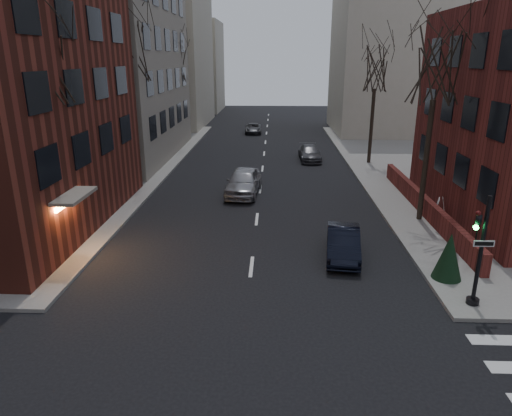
{
  "coord_description": "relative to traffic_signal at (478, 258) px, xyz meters",
  "views": [
    {
      "loc": [
        0.89,
        -5.59,
        8.45
      ],
      "look_at": [
        0.12,
        13.9,
        2.0
      ],
      "focal_mm": 32.0,
      "sensor_mm": 36.0,
      "label": 1
    }
  ],
  "objects": [
    {
      "name": "low_wall_right",
      "position": [
        1.36,
        10.01,
        -1.26
      ],
      "size": [
        0.35,
        16.0,
        1.0
      ],
      "primitive_type": "cube",
      "color": "maroon",
      "rests_on": "sidewalk_far_right"
    },
    {
      "name": "building_distant_la",
      "position": [
        -22.94,
        46.01,
        7.09
      ],
      "size": [
        14.0,
        16.0,
        18.0
      ],
      "primitive_type": "cube",
      "color": "#B7AD9B",
      "rests_on": "ground"
    },
    {
      "name": "building_distant_ra",
      "position": [
        7.06,
        41.01,
        6.09
      ],
      "size": [
        14.0,
        14.0,
        16.0
      ],
      "primitive_type": "cube",
      "color": "#B7AD9B",
      "rests_on": "ground"
    },
    {
      "name": "building_distant_lb",
      "position": [
        -20.94,
        63.01,
        5.09
      ],
      "size": [
        10.0,
        12.0,
        14.0
      ],
      "primitive_type": "cube",
      "color": "#B7AD9B",
      "rests_on": "ground"
    },
    {
      "name": "traffic_signal",
      "position": [
        0.0,
        0.0,
        0.0
      ],
      "size": [
        0.76,
        0.44,
        4.0
      ],
      "color": "black",
      "rests_on": "sidewalk_far_right"
    },
    {
      "name": "tree_left_a",
      "position": [
        -16.74,
        5.01,
        6.56
      ],
      "size": [
        4.18,
        4.18,
        10.26
      ],
      "color": "#2D231C",
      "rests_on": "sidewalk_far_left"
    },
    {
      "name": "tree_left_b",
      "position": [
        -16.74,
        17.01,
        7.0
      ],
      "size": [
        4.4,
        4.4,
        10.8
      ],
      "color": "#2D231C",
      "rests_on": "sidewalk_far_left"
    },
    {
      "name": "tree_left_c",
      "position": [
        -16.74,
        31.01,
        6.12
      ],
      "size": [
        3.96,
        3.96,
        9.72
      ],
      "color": "#2D231C",
      "rests_on": "sidewalk_far_left"
    },
    {
      "name": "tree_right_a",
      "position": [
        0.86,
        9.01,
        6.12
      ],
      "size": [
        3.96,
        3.96,
        9.72
      ],
      "color": "#2D231C",
      "rests_on": "sidewalk_far_right"
    },
    {
      "name": "tree_right_b",
      "position": [
        0.86,
        23.01,
        5.68
      ],
      "size": [
        3.74,
        3.74,
        9.18
      ],
      "color": "#2D231C",
      "rests_on": "sidewalk_far_right"
    },
    {
      "name": "streetlamp_near",
      "position": [
        -16.14,
        13.01,
        2.33
      ],
      "size": [
        0.36,
        0.36,
        6.28
      ],
      "color": "black",
      "rests_on": "sidewalk_far_left"
    },
    {
      "name": "streetlamp_far",
      "position": [
        -16.14,
        33.01,
        2.33
      ],
      "size": [
        0.36,
        0.36,
        6.28
      ],
      "color": "black",
      "rests_on": "sidewalk_far_left"
    },
    {
      "name": "parked_sedan",
      "position": [
        -3.94,
        4.19,
        -1.25
      ],
      "size": [
        1.84,
        4.15,
        1.32
      ],
      "primitive_type": "imported",
      "rotation": [
        0.0,
        0.0,
        -0.11
      ],
      "color": "black",
      "rests_on": "ground"
    },
    {
      "name": "car_lane_silver",
      "position": [
        -8.97,
        13.81,
        -1.07
      ],
      "size": [
        2.41,
        5.08,
        1.68
      ],
      "primitive_type": "imported",
      "rotation": [
        0.0,
        0.0,
        -0.09
      ],
      "color": "#9C9CA1",
      "rests_on": "ground"
    },
    {
      "name": "car_lane_gray",
      "position": [
        -3.95,
        24.23,
        -1.28
      ],
      "size": [
        1.9,
        4.36,
        1.25
      ],
      "primitive_type": "imported",
      "rotation": [
        0.0,
        0.0,
        0.03
      ],
      "color": "#3F3F44",
      "rests_on": "ground"
    },
    {
      "name": "car_lane_far",
      "position": [
        -9.49,
        38.93,
        -1.35
      ],
      "size": [
        1.99,
        4.1,
        1.12
      ],
      "primitive_type": "imported",
      "rotation": [
        0.0,
        0.0,
        0.03
      ],
      "color": "#3D3D42",
      "rests_on": "ground"
    },
    {
      "name": "sandwich_board",
      "position": [
        2.11,
        9.53,
        -1.25
      ],
      "size": [
        0.62,
        0.74,
        1.02
      ],
      "primitive_type": "cube",
      "rotation": [
        0.0,
        0.0,
        -0.31
      ],
      "color": "white",
      "rests_on": "sidewalk_far_right"
    },
    {
      "name": "evergreen_shrub",
      "position": [
        -0.17,
        1.98,
        -0.81
      ],
      "size": [
        1.49,
        1.49,
        1.89
      ],
      "primitive_type": "cone",
      "rotation": [
        0.0,
        0.0,
        -0.4
      ],
      "color": "black",
      "rests_on": "sidewalk_far_right"
    }
  ]
}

